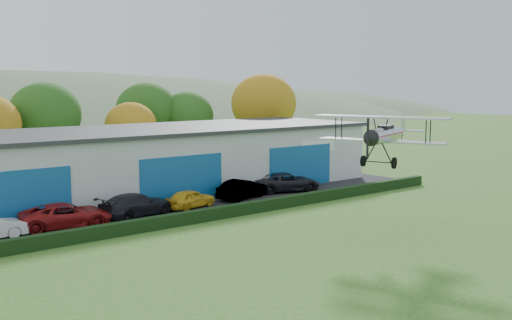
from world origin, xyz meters
TOP-DOWN VIEW (x-y plane):
  - ground at (0.00, 0.00)m, footprint 300.00×300.00m
  - apron at (3.00, 21.00)m, footprint 48.00×9.00m
  - hedge at (3.00, 16.20)m, footprint 46.00×0.60m
  - hangar at (5.00, 27.98)m, footprint 40.60×12.60m
  - tree_belt at (0.85, 40.62)m, footprint 75.70×13.22m
  - car_2 at (-4.65, 19.89)m, footprint 5.94×3.54m
  - car_3 at (0.21, 20.12)m, footprint 5.75×3.28m
  - car_4 at (4.55, 20.19)m, footprint 4.17×2.35m
  - car_5 at (9.55, 20.59)m, footprint 4.85×2.71m
  - car_6 at (14.46, 20.85)m, footprint 6.06×4.34m
  - biplane at (9.84, 6.99)m, footprint 6.92×7.79m

SIDE VIEW (x-z plane):
  - ground at x=0.00m, z-range 0.00..0.00m
  - apron at x=3.00m, z-range 0.00..0.05m
  - hedge at x=3.00m, z-range 0.00..0.80m
  - car_4 at x=4.55m, z-range 0.05..1.39m
  - car_5 at x=9.55m, z-range 0.05..1.56m
  - car_6 at x=14.46m, z-range 0.05..1.58m
  - car_2 at x=-4.65m, z-range 0.05..1.60m
  - car_3 at x=0.21m, z-range 0.05..1.62m
  - hangar at x=5.00m, z-range 0.01..5.31m
  - tree_belt at x=0.85m, z-range 0.55..10.67m
  - biplane at x=9.84m, z-range 4.53..7.47m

